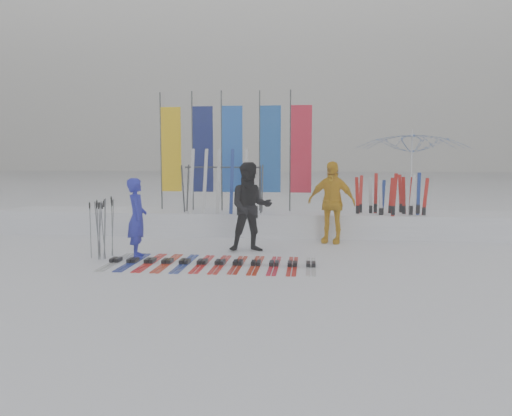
# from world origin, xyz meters

# --- Properties ---
(ground) EXTENTS (120.00, 120.00, 0.00)m
(ground) POSITION_xyz_m (0.00, 0.00, 0.00)
(ground) COLOR white
(ground) RESTS_ON ground
(snow_bank) EXTENTS (14.00, 1.60, 0.60)m
(snow_bank) POSITION_xyz_m (0.00, 4.60, 0.30)
(snow_bank) COLOR white
(snow_bank) RESTS_ON ground
(person_blue) EXTENTS (0.56, 0.69, 1.63)m
(person_blue) POSITION_xyz_m (-2.19, 1.18, 0.81)
(person_blue) COLOR #1F24B5
(person_blue) RESTS_ON ground
(person_black) EXTENTS (1.07, 0.90, 1.94)m
(person_black) POSITION_xyz_m (0.03, 2.09, 0.97)
(person_black) COLOR black
(person_black) RESTS_ON ground
(person_yellow) EXTENTS (1.23, 0.78, 1.95)m
(person_yellow) POSITION_xyz_m (1.81, 3.37, 0.97)
(person_yellow) COLOR #E9AB0F
(person_yellow) RESTS_ON ground
(tent_canopy) EXTENTS (4.02, 4.06, 2.82)m
(tent_canopy) POSITION_xyz_m (4.10, 5.80, 1.41)
(tent_canopy) COLOR white
(tent_canopy) RESTS_ON ground
(ski_row) EXTENTS (3.97, 1.69, 0.07)m
(ski_row) POSITION_xyz_m (-0.58, 0.67, 0.04)
(ski_row) COLOR #B0B1B7
(ski_row) RESTS_ON ground
(pole_cluster) EXTENTS (0.44, 0.58, 1.25)m
(pole_cluster) POSITION_xyz_m (-2.91, 1.10, 0.59)
(pole_cluster) COLOR #595B60
(pole_cluster) RESTS_ON ground
(feather_flags) EXTENTS (4.15, 0.19, 3.20)m
(feather_flags) POSITION_xyz_m (-0.75, 4.78, 2.24)
(feather_flags) COLOR #383A3F
(feather_flags) RESTS_ON ground
(ski_rack) EXTENTS (2.04, 0.80, 1.23)m
(ski_rack) POSITION_xyz_m (-0.94, 4.20, 1.38)
(ski_rack) COLOR #383A3F
(ski_rack) RESTS_ON ground
(upright_skis) EXTENTS (1.70, 0.95, 1.66)m
(upright_skis) POSITION_xyz_m (3.36, 4.30, 0.78)
(upright_skis) COLOR navy
(upright_skis) RESTS_ON ground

